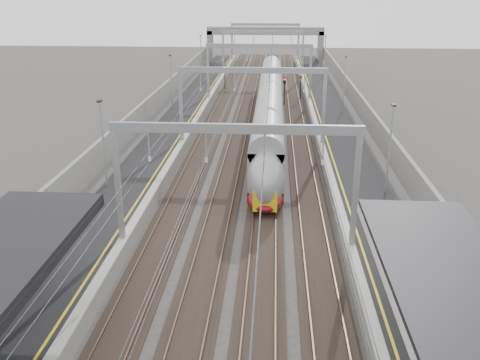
# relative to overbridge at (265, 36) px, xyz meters

# --- Properties ---
(platform_left) EXTENTS (4.00, 120.00, 1.00)m
(platform_left) POSITION_rel_overbridge_xyz_m (-8.00, -55.00, -4.81)
(platform_left) COLOR black
(platform_left) RESTS_ON ground
(platform_right) EXTENTS (4.00, 120.00, 1.00)m
(platform_right) POSITION_rel_overbridge_xyz_m (8.00, -55.00, -4.81)
(platform_right) COLOR black
(platform_right) RESTS_ON ground
(tracks) EXTENTS (11.40, 140.00, 0.20)m
(tracks) POSITION_rel_overbridge_xyz_m (0.00, -55.00, -5.26)
(tracks) COLOR black
(tracks) RESTS_ON ground
(overhead_line) EXTENTS (13.00, 140.00, 6.60)m
(overhead_line) POSITION_rel_overbridge_xyz_m (0.00, -48.38, 0.83)
(overhead_line) COLOR gray
(overhead_line) RESTS_ON platform_left
(overbridge) EXTENTS (22.00, 2.20, 6.90)m
(overbridge) POSITION_rel_overbridge_xyz_m (0.00, 0.00, 0.00)
(overbridge) COLOR slate
(overbridge) RESTS_ON ground
(wall_left) EXTENTS (0.30, 120.00, 3.20)m
(wall_left) POSITION_rel_overbridge_xyz_m (-11.20, -55.00, -3.71)
(wall_left) COLOR slate
(wall_left) RESTS_ON ground
(wall_right) EXTENTS (0.30, 120.00, 3.20)m
(wall_right) POSITION_rel_overbridge_xyz_m (11.20, -55.00, -3.71)
(wall_right) COLOR slate
(wall_right) RESTS_ON ground
(train) EXTENTS (2.49, 45.40, 3.95)m
(train) POSITION_rel_overbridge_xyz_m (1.50, -51.62, -3.36)
(train) COLOR maroon
(train) RESTS_ON ground
(signal_green) EXTENTS (0.32, 0.32, 3.48)m
(signal_green) POSITION_rel_overbridge_xyz_m (-5.20, -27.31, -2.89)
(signal_green) COLOR black
(signal_green) RESTS_ON ground
(signal_red_near) EXTENTS (0.32, 0.32, 3.48)m
(signal_red_near) POSITION_rel_overbridge_xyz_m (3.20, -37.37, -2.89)
(signal_red_near) COLOR black
(signal_red_near) RESTS_ON ground
(signal_red_far) EXTENTS (0.32, 0.32, 3.48)m
(signal_red_far) POSITION_rel_overbridge_xyz_m (5.40, -33.64, -2.89)
(signal_red_far) COLOR black
(signal_red_far) RESTS_ON ground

